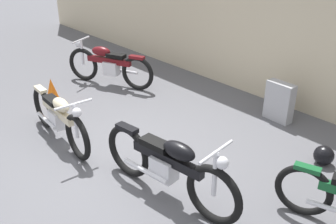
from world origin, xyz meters
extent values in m
plane|color=#56565B|center=(0.00, 0.00, 0.00)|extent=(40.00, 40.00, 0.00)
cube|color=beige|center=(0.00, 3.59, 1.76)|extent=(18.00, 0.30, 3.51)
cube|color=#9E9EA3|center=(0.74, 2.82, 0.36)|extent=(0.53, 0.23, 0.72)
sphere|color=black|center=(2.00, 2.09, 0.15)|extent=(0.29, 0.29, 0.29)
cone|color=orange|center=(-2.56, 0.06, 0.28)|extent=(0.32, 0.32, 0.55)
torus|color=black|center=(1.74, -0.02, 0.38)|extent=(0.77, 0.19, 0.77)
torus|color=black|center=(0.33, -0.20, 0.38)|extent=(0.77, 0.19, 0.77)
cube|color=silver|center=(0.98, -0.12, 0.41)|extent=(0.36, 0.25, 0.29)
cube|color=black|center=(1.03, -0.11, 0.57)|extent=(1.09, 0.24, 0.13)
ellipsoid|color=black|center=(1.22, -0.09, 0.76)|extent=(0.49, 0.27, 0.21)
cube|color=black|center=(0.85, -0.14, 0.71)|extent=(0.44, 0.24, 0.08)
cube|color=black|center=(0.33, -0.20, 0.74)|extent=(0.35, 0.17, 0.06)
cylinder|color=silver|center=(1.74, -0.02, 0.67)|extent=(0.06, 0.06, 0.58)
cylinder|color=silver|center=(1.74, -0.02, 0.96)|extent=(0.12, 0.61, 0.04)
sphere|color=silver|center=(1.82, -0.01, 0.86)|extent=(0.15, 0.15, 0.15)
cylinder|color=silver|center=(0.79, -0.27, 0.33)|extent=(0.74, 0.16, 0.06)
torus|color=black|center=(-0.51, -0.52, 0.36)|extent=(0.72, 0.13, 0.72)
torus|color=black|center=(-1.83, -0.44, 0.36)|extent=(0.72, 0.13, 0.72)
cube|color=silver|center=(-1.22, -0.48, 0.38)|extent=(0.33, 0.21, 0.28)
cube|color=beige|center=(-1.17, -0.48, 0.54)|extent=(1.01, 0.15, 0.12)
ellipsoid|color=beige|center=(-0.99, -0.49, 0.71)|extent=(0.44, 0.22, 0.20)
cube|color=black|center=(-1.35, -0.47, 0.66)|extent=(0.40, 0.20, 0.08)
cube|color=beige|center=(-1.83, -0.44, 0.69)|extent=(0.32, 0.14, 0.06)
cylinder|color=silver|center=(-0.51, -0.52, 0.63)|extent=(0.06, 0.06, 0.54)
cylinder|color=silver|center=(-0.51, -0.52, 0.90)|extent=(0.07, 0.57, 0.04)
sphere|color=silver|center=(-0.43, -0.52, 0.80)|extent=(0.14, 0.14, 0.14)
cylinder|color=silver|center=(-1.42, -0.58, 0.31)|extent=(0.69, 0.10, 0.06)
torus|color=black|center=(-3.34, 1.21, 0.38)|extent=(0.73, 0.39, 0.75)
torus|color=black|center=(-2.07, 1.78, 0.38)|extent=(0.73, 0.39, 0.75)
cube|color=silver|center=(-2.66, 1.51, 0.40)|extent=(0.39, 0.32, 0.29)
cube|color=#590F14|center=(-2.70, 1.49, 0.56)|extent=(1.01, 0.53, 0.12)
ellipsoid|color=#590F14|center=(-2.87, 1.42, 0.75)|extent=(0.50, 0.37, 0.21)
cube|color=black|center=(-2.53, 1.57, 0.70)|extent=(0.45, 0.34, 0.08)
cube|color=#590F14|center=(-2.07, 1.78, 0.73)|extent=(0.35, 0.25, 0.06)
cylinder|color=silver|center=(-3.34, 1.21, 0.66)|extent=(0.06, 0.06, 0.57)
cylinder|color=silver|center=(-3.34, 1.21, 0.94)|extent=(0.28, 0.56, 0.04)
sphere|color=silver|center=(-3.42, 1.18, 0.84)|extent=(0.14, 0.14, 0.14)
cylinder|color=silver|center=(-2.52, 1.71, 0.33)|extent=(0.69, 0.35, 0.06)
torus|color=black|center=(2.35, 0.88, 0.34)|extent=(0.67, 0.29, 0.68)
cube|color=#145128|center=(2.35, 0.88, 0.66)|extent=(0.32, 0.20, 0.06)
cylinder|color=silver|center=(2.76, 0.89, 0.29)|extent=(0.64, 0.25, 0.06)
camera|label=1|loc=(3.96, -2.67, 3.12)|focal=39.86mm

